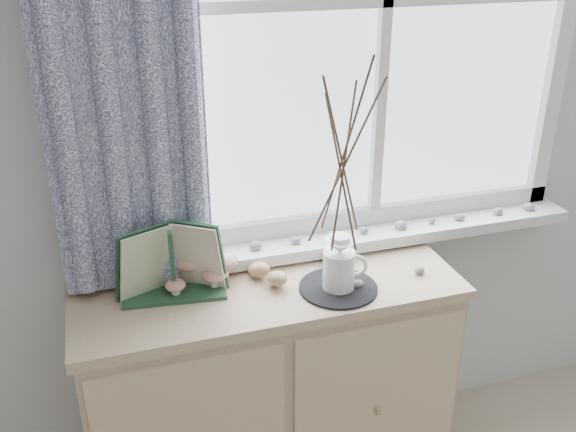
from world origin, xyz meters
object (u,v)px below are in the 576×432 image
at_px(toadstool_cluster, 202,265).
at_px(twig_pitcher, 343,158).
at_px(sideboard, 270,393).
at_px(botanical_book, 173,265).

height_order(toadstool_cluster, twig_pitcher, twig_pitcher).
distance_m(sideboard, toadstool_cluster, 0.53).
relative_size(botanical_book, toadstool_cluster, 1.50).
bearing_deg(twig_pitcher, botanical_book, -164.98).
height_order(sideboard, botanical_book, botanical_book).
height_order(sideboard, twig_pitcher, twig_pitcher).
bearing_deg(toadstool_cluster, sideboard, -21.21).
distance_m(sideboard, twig_pitcher, 0.88).
bearing_deg(botanical_book, toadstool_cluster, 47.26).
height_order(botanical_book, toadstool_cluster, botanical_book).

